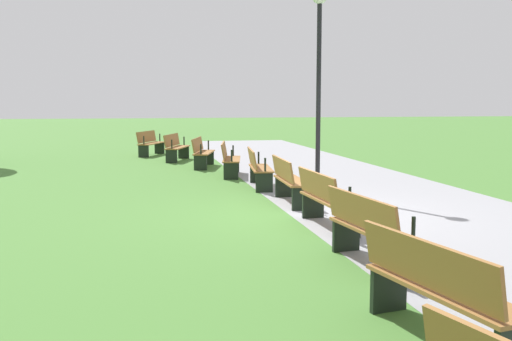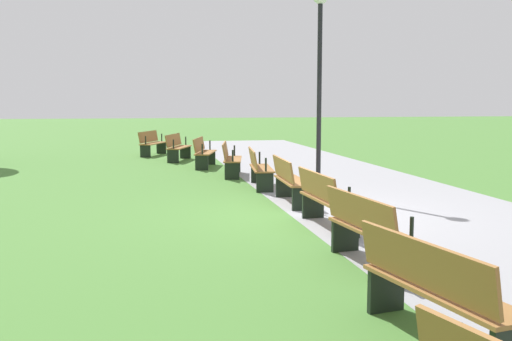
{
  "view_description": "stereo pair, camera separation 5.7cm",
  "coord_description": "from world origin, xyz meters",
  "px_view_note": "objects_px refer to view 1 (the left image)",
  "views": [
    {
      "loc": [
        9.9,
        -2.96,
        1.99
      ],
      "look_at": [
        0.0,
        -0.97,
        0.8
      ],
      "focal_mm": 41.54,
      "sensor_mm": 36.0,
      "label": 1
    },
    {
      "loc": [
        9.91,
        -2.9,
        1.99
      ],
      "look_at": [
        0.0,
        -0.97,
        0.8
      ],
      "focal_mm": 41.54,
      "sensor_mm": 36.0,
      "label": 2
    }
  ],
  "objects_px": {
    "bench_2": "(202,152)",
    "bench_4": "(258,167)",
    "bench_3": "(229,158)",
    "bench_5": "(289,180)",
    "bench_8": "(438,288)",
    "bench_0": "(150,143)",
    "bench_7": "(370,229)",
    "bench_1": "(176,147)",
    "bench_6": "(325,198)",
    "lamp_post": "(319,54)"
  },
  "relations": [
    {
      "from": "bench_2",
      "to": "lamp_post",
      "type": "relative_size",
      "value": 0.4
    },
    {
      "from": "bench_1",
      "to": "bench_3",
      "type": "xyz_separation_m",
      "value": [
        4.35,
        1.14,
        0.0
      ]
    },
    {
      "from": "bench_1",
      "to": "bench_6",
      "type": "bearing_deg",
      "value": 27.28
    },
    {
      "from": "bench_1",
      "to": "bench_5",
      "type": "bearing_deg",
      "value": 29.37
    },
    {
      "from": "bench_1",
      "to": "bench_7",
      "type": "distance_m",
      "value": 13.41
    },
    {
      "from": "bench_0",
      "to": "bench_4",
      "type": "distance_m",
      "value": 8.97
    },
    {
      "from": "bench_3",
      "to": "bench_8",
      "type": "height_order",
      "value": "same"
    },
    {
      "from": "bench_8",
      "to": "bench_3",
      "type": "bearing_deg",
      "value": 169.49
    },
    {
      "from": "bench_2",
      "to": "bench_7",
      "type": "distance_m",
      "value": 11.2
    },
    {
      "from": "bench_8",
      "to": "lamp_post",
      "type": "height_order",
      "value": "lamp_post"
    },
    {
      "from": "bench_5",
      "to": "bench_7",
      "type": "xyz_separation_m",
      "value": [
        4.5,
        -0.16,
        0.0
      ]
    },
    {
      "from": "bench_0",
      "to": "bench_8",
      "type": "bearing_deg",
      "value": 29.39
    },
    {
      "from": "bench_7",
      "to": "bench_6",
      "type": "bearing_deg",
      "value": 169.51
    },
    {
      "from": "bench_2",
      "to": "bench_7",
      "type": "xyz_separation_m",
      "value": [
        11.17,
        0.82,
        0.0
      ]
    },
    {
      "from": "bench_4",
      "to": "bench_8",
      "type": "bearing_deg",
      "value": 4.21
    },
    {
      "from": "bench_5",
      "to": "bench_7",
      "type": "distance_m",
      "value": 4.5
    },
    {
      "from": "bench_8",
      "to": "bench_0",
      "type": "bearing_deg",
      "value": 175.77
    },
    {
      "from": "bench_0",
      "to": "bench_5",
      "type": "relative_size",
      "value": 1.02
    },
    {
      "from": "bench_1",
      "to": "bench_8",
      "type": "relative_size",
      "value": 1.0
    },
    {
      "from": "bench_6",
      "to": "bench_8",
      "type": "xyz_separation_m",
      "value": [
        4.47,
        -0.49,
        0.0
      ]
    },
    {
      "from": "bench_2",
      "to": "bench_5",
      "type": "relative_size",
      "value": 1.03
    },
    {
      "from": "bench_2",
      "to": "bench_8",
      "type": "distance_m",
      "value": 13.41
    },
    {
      "from": "bench_1",
      "to": "bench_3",
      "type": "distance_m",
      "value": 4.5
    },
    {
      "from": "bench_0",
      "to": "bench_6",
      "type": "xyz_separation_m",
      "value": [
        13.18,
        2.43,
        0.0
      ]
    },
    {
      "from": "bench_3",
      "to": "bench_6",
      "type": "height_order",
      "value": "same"
    },
    {
      "from": "bench_2",
      "to": "lamp_post",
      "type": "distance_m",
      "value": 6.38
    },
    {
      "from": "bench_2",
      "to": "bench_8",
      "type": "bearing_deg",
      "value": 16.8
    },
    {
      "from": "bench_7",
      "to": "lamp_post",
      "type": "xyz_separation_m",
      "value": [
        -5.62,
        1.08,
        2.5
      ]
    },
    {
      "from": "bench_6",
      "to": "lamp_post",
      "type": "relative_size",
      "value": 0.39
    },
    {
      "from": "bench_3",
      "to": "bench_4",
      "type": "bearing_deg",
      "value": 18.87
    },
    {
      "from": "bench_0",
      "to": "bench_8",
      "type": "xyz_separation_m",
      "value": [
        17.65,
        1.94,
        0.0
      ]
    },
    {
      "from": "bench_1",
      "to": "bench_3",
      "type": "height_order",
      "value": "same"
    },
    {
      "from": "bench_3",
      "to": "bench_5",
      "type": "xyz_separation_m",
      "value": [
        4.47,
        0.49,
        0.0
      ]
    },
    {
      "from": "bench_0",
      "to": "bench_1",
      "type": "xyz_separation_m",
      "value": [
        2.1,
        0.8,
        0.0
      ]
    },
    {
      "from": "bench_4",
      "to": "bench_7",
      "type": "bearing_deg",
      "value": 6.3
    },
    {
      "from": "bench_3",
      "to": "bench_2",
      "type": "bearing_deg",
      "value": -156.94
    },
    {
      "from": "bench_6",
      "to": "bench_7",
      "type": "relative_size",
      "value": 0.99
    },
    {
      "from": "bench_3",
      "to": "bench_7",
      "type": "height_order",
      "value": "same"
    },
    {
      "from": "bench_1",
      "to": "bench_2",
      "type": "xyz_separation_m",
      "value": [
        2.16,
        0.65,
        0.0
      ]
    },
    {
      "from": "bench_3",
      "to": "bench_4",
      "type": "relative_size",
      "value": 1.01
    },
    {
      "from": "bench_1",
      "to": "bench_7",
      "type": "bearing_deg",
      "value": 25.19
    },
    {
      "from": "bench_3",
      "to": "bench_8",
      "type": "bearing_deg",
      "value": 10.51
    },
    {
      "from": "bench_0",
      "to": "bench_3",
      "type": "bearing_deg",
      "value": 39.85
    },
    {
      "from": "bench_3",
      "to": "lamp_post",
      "type": "relative_size",
      "value": 0.4
    },
    {
      "from": "bench_3",
      "to": "bench_5",
      "type": "relative_size",
      "value": 1.02
    },
    {
      "from": "bench_5",
      "to": "bench_2",
      "type": "bearing_deg",
      "value": -169.53
    },
    {
      "from": "bench_2",
      "to": "bench_4",
      "type": "distance_m",
      "value": 4.5
    },
    {
      "from": "bench_0",
      "to": "bench_7",
      "type": "xyz_separation_m",
      "value": [
        15.43,
        2.27,
        0.0
      ]
    },
    {
      "from": "bench_0",
      "to": "bench_1",
      "type": "relative_size",
      "value": 0.99
    },
    {
      "from": "bench_3",
      "to": "lamp_post",
      "type": "bearing_deg",
      "value": 33.31
    }
  ]
}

